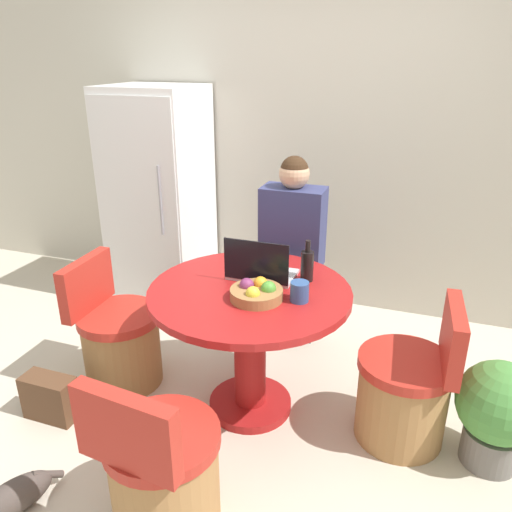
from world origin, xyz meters
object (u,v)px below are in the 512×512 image
object	(u,v)px
laptop	(261,270)
handbag	(50,397)
potted_plant	(498,410)
chair_near_camera	(162,473)
chair_left_side	(119,342)
fruit_bowl	(257,292)
person_seated	(294,247)
cat	(9,499)
dining_table	(250,325)
refrigerator	(159,198)
bottle	(307,265)
chair_right_side	(406,393)

from	to	relation	value
laptop	handbag	size ratio (longest dim) A/B	1.20
potted_plant	chair_near_camera	bearing A→B (deg)	-147.90
chair_left_side	chair_near_camera	distance (m)	1.12
chair_left_side	fruit_bowl	bearing A→B (deg)	-95.84
chair_near_camera	potted_plant	world-z (taller)	chair_near_camera
person_seated	handbag	xyz separation A→B (m)	(-1.06, -1.22, -0.60)
cat	handbag	size ratio (longest dim) A/B	1.50
dining_table	chair_left_side	world-z (taller)	chair_left_side
refrigerator	dining_table	bearing A→B (deg)	-43.87
laptop	bottle	distance (m)	0.26
chair_left_side	handbag	world-z (taller)	chair_left_side
chair_near_camera	cat	xyz separation A→B (m)	(-0.67, -0.20, -0.19)
person_seated	potted_plant	xyz separation A→B (m)	(1.24, -0.76, -0.41)
refrigerator	chair_right_side	bearing A→B (deg)	-28.14
bottle	cat	world-z (taller)	bottle
dining_table	handbag	bearing A→B (deg)	-156.18
bottle	potted_plant	world-z (taller)	bottle
bottle	handbag	world-z (taller)	bottle
potted_plant	handbag	bearing A→B (deg)	-168.61
bottle	chair_right_side	bearing A→B (deg)	-14.74
dining_table	laptop	world-z (taller)	laptop
chair_near_camera	person_seated	world-z (taller)	person_seated
bottle	potted_plant	xyz separation A→B (m)	(1.02, -0.20, -0.54)
bottle	handbag	size ratio (longest dim) A/B	0.77
dining_table	fruit_bowl	world-z (taller)	fruit_bowl
person_seated	bottle	size ratio (longest dim) A/B	5.78
chair_right_side	potted_plant	distance (m)	0.43
potted_plant	chair_left_side	bearing A→B (deg)	-179.12
person_seated	laptop	size ratio (longest dim) A/B	3.72
refrigerator	handbag	xyz separation A→B (m)	(0.16, -1.59, -0.72)
refrigerator	chair_near_camera	size ratio (longest dim) A/B	2.13
fruit_bowl	cat	bearing A→B (deg)	-131.18
laptop	fruit_bowl	xyz separation A→B (m)	(0.06, -0.24, -0.01)
refrigerator	handbag	world-z (taller)	refrigerator
chair_left_side	person_seated	distance (m)	1.26
chair_right_side	person_seated	world-z (taller)	person_seated
cat	laptop	bearing A→B (deg)	171.41
chair_right_side	bottle	distance (m)	0.84
person_seated	handbag	bearing A→B (deg)	49.00
refrigerator	cat	distance (m)	2.35
chair_right_side	fruit_bowl	xyz separation A→B (m)	(-0.77, -0.14, 0.52)
bottle	cat	size ratio (longest dim) A/B	0.52
chair_right_side	person_seated	size ratio (longest dim) A/B	0.60
person_seated	handbag	world-z (taller)	person_seated
dining_table	cat	world-z (taller)	dining_table
chair_left_side	handbag	xyz separation A→B (m)	(-0.18, -0.43, -0.15)
laptop	cat	distance (m)	1.59
refrigerator	person_seated	size ratio (longest dim) A/B	1.27
person_seated	potted_plant	size ratio (longest dim) A/B	2.37
refrigerator	fruit_bowl	bearing A→B (deg)	-44.40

